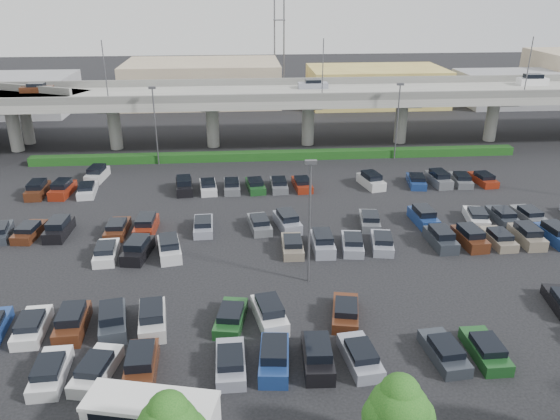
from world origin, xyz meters
name	(u,v)px	position (x,y,z in m)	size (l,w,h in m)	color
ground	(298,238)	(0.00, 0.00, 0.00)	(280.00, 280.00, 0.00)	black
overpass	(273,98)	(-0.18, 32.03, 6.97)	(150.00, 13.00, 15.80)	gray
hedge	(278,155)	(0.00, 25.00, 0.55)	(66.00, 1.60, 1.10)	#124115
tree_row	(373,412)	(0.70, -26.53, 3.52)	(65.07, 3.66, 5.94)	#332316
shuttle_bus	(152,414)	(-10.39, -23.40, 1.23)	(7.42, 3.95, 2.27)	silver
parked_cars	(291,253)	(-1.02, -4.16, 0.63)	(62.98, 41.62, 1.67)	black
light_poles	(252,170)	(-4.13, 2.00, 6.24)	(66.90, 48.38, 10.30)	#535358
distant_buildings	(326,84)	(12.38, 61.81, 3.74)	(138.00, 24.00, 9.00)	gray
comm_tower	(279,17)	(4.00, 74.00, 15.61)	(2.40, 2.40, 30.00)	#535358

